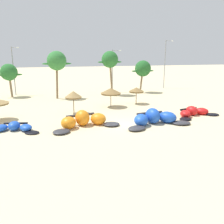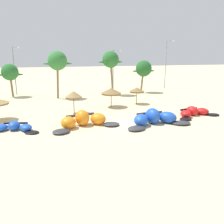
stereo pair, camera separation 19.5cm
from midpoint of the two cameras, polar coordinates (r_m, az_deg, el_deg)
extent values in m
plane|color=beige|center=(26.49, 2.51, -2.98)|extent=(260.00, 260.00, 0.00)
ellipsoid|color=blue|center=(26.59, -25.70, -3.54)|extent=(1.92, 1.88, 0.69)
ellipsoid|color=blue|center=(26.39, -22.89, -3.10)|extent=(1.50, 1.77, 0.93)
ellipsoid|color=blue|center=(25.72, -20.41, -3.58)|extent=(1.63, 1.85, 0.69)
ellipsoid|color=black|center=(24.79, -19.11, -4.72)|extent=(1.92, 1.82, 0.19)
cylinder|color=black|center=(26.84, -22.54, -2.55)|extent=(2.43, 0.81, 0.22)
cube|color=black|center=(26.25, -23.00, -3.20)|extent=(1.00, 0.75, 0.04)
ellipsoid|color=#333338|center=(24.02, -12.43, -4.65)|extent=(2.34, 2.25, 0.35)
ellipsoid|color=orange|center=(25.20, -10.76, -2.57)|extent=(2.18, 2.30, 1.28)
ellipsoid|color=orange|center=(26.04, -7.44, -1.40)|extent=(1.84, 2.04, 1.73)
ellipsoid|color=orange|center=(26.31, -3.59, -1.65)|extent=(2.38, 2.38, 1.28)
ellipsoid|color=#333338|center=(25.90, -0.34, -2.96)|extent=(2.06, 1.85, 0.35)
cylinder|color=#333338|center=(26.58, -7.91, -0.77)|extent=(3.29, 0.85, 0.30)
cube|color=#333338|center=(25.88, -7.30, -1.49)|extent=(1.29, 0.84, 0.04)
ellipsoid|color=#333338|center=(24.61, 5.84, -3.93)|extent=(2.55, 2.25, 0.35)
ellipsoid|color=blue|center=(25.92, 6.88, -1.96)|extent=(2.41, 2.60, 1.30)
ellipsoid|color=blue|center=(27.03, 9.66, -0.90)|extent=(1.67, 2.20, 1.75)
ellipsoid|color=blue|center=(27.62, 13.12, -1.23)|extent=(2.52, 2.61, 1.30)
ellipsoid|color=#333338|center=(27.49, 16.25, -2.53)|extent=(2.46, 2.07, 0.35)
cylinder|color=#333338|center=(27.61, 8.90, -0.24)|extent=(3.26, 0.50, 0.30)
cube|color=#333338|center=(26.85, 9.89, -1.01)|extent=(1.23, 0.83, 0.04)
ellipsoid|color=black|center=(29.50, 17.24, -1.61)|extent=(2.10, 1.97, 0.24)
ellipsoid|color=red|center=(30.71, 17.25, -0.39)|extent=(1.88, 2.06, 0.89)
ellipsoid|color=red|center=(31.93, 18.65, 0.32)|extent=(1.59, 1.88, 1.20)
ellipsoid|color=red|center=(32.78, 20.83, 0.19)|extent=(2.10, 2.10, 0.89)
ellipsoid|color=black|center=(32.94, 23.08, -0.53)|extent=(1.86, 1.56, 0.24)
cylinder|color=black|center=(32.30, 17.92, 0.75)|extent=(2.76, 0.75, 0.25)
cube|color=black|center=(31.82, 18.86, 0.26)|extent=(1.10, 0.77, 0.04)
cylinder|color=brown|center=(31.64, -9.48, 1.68)|extent=(0.10, 0.10, 2.21)
cone|color=#9E7F4C|center=(31.37, -9.58, 4.35)|extent=(2.23, 2.23, 0.78)
cylinder|color=olive|center=(31.45, -9.55, 3.47)|extent=(2.11, 2.11, 0.20)
cylinder|color=brown|center=(34.95, -0.45, 2.92)|extent=(0.10, 0.10, 2.09)
cone|color=olive|center=(34.71, -0.45, 5.23)|extent=(3.03, 3.03, 0.76)
cylinder|color=brown|center=(34.78, -0.45, 4.45)|extent=(2.88, 2.88, 0.20)
cylinder|color=brown|center=(37.40, 5.76, 3.52)|extent=(0.10, 0.10, 2.04)
cone|color=olive|center=(37.19, 5.81, 5.52)|extent=(2.37, 2.37, 0.60)
cylinder|color=brown|center=(37.25, 5.79, 4.91)|extent=(2.25, 2.25, 0.20)
cylinder|color=#7F6647|center=(47.03, -23.54, 6.10)|extent=(0.51, 0.36, 4.55)
sphere|color=#286B2D|center=(46.83, -23.90, 8.84)|extent=(3.03, 3.03, 3.03)
ellipsoid|color=#286B2D|center=(47.01, -25.33, 8.16)|extent=(2.12, 0.50, 0.36)
ellipsoid|color=#286B2D|center=(46.75, -22.36, 8.42)|extent=(2.12, 0.50, 0.36)
cylinder|color=#7F6647|center=(42.70, -13.35, 7.59)|extent=(0.62, 0.36, 6.62)
sphere|color=#337A38|center=(42.50, -13.43, 12.04)|extent=(3.33, 3.33, 3.33)
ellipsoid|color=#337A38|center=(42.44, -15.22, 11.25)|extent=(2.33, 0.50, 0.36)
ellipsoid|color=#337A38|center=(42.64, -11.57, 11.46)|extent=(2.33, 0.50, 0.36)
cylinder|color=#7F6647|center=(45.34, -0.35, 8.39)|extent=(0.82, 0.36, 6.76)
sphere|color=#286B2D|center=(45.08, -0.64, 12.66)|extent=(3.12, 3.12, 3.12)
ellipsoid|color=#286B2D|center=(44.75, -2.21, 12.04)|extent=(2.18, 0.50, 0.36)
ellipsoid|color=#286B2D|center=(45.47, 0.90, 12.08)|extent=(2.18, 0.50, 0.36)
cylinder|color=#7F6647|center=(48.81, 7.05, 7.58)|extent=(0.85, 0.36, 4.91)
sphere|color=#236028|center=(48.71, 7.40, 10.45)|extent=(3.25, 3.25, 3.25)
ellipsoid|color=#236028|center=(48.21, 5.96, 9.87)|extent=(2.27, 0.50, 0.36)
ellipsoid|color=#236028|center=(49.29, 8.78, 9.87)|extent=(2.27, 0.50, 0.36)
cylinder|color=gray|center=(49.12, -22.91, 9.11)|extent=(0.18, 0.18, 9.10)
cylinder|color=gray|center=(48.99, -22.77, 14.29)|extent=(1.06, 0.10, 0.10)
ellipsoid|color=silver|center=(48.95, -22.13, 14.34)|extent=(0.56, 0.24, 0.20)
cylinder|color=gray|center=(48.56, -0.04, 9.83)|extent=(0.18, 0.18, 8.57)
cylinder|color=gray|center=(48.69, 0.88, 14.71)|extent=(1.60, 0.10, 0.10)
ellipsoid|color=silver|center=(48.95, 1.80, 14.70)|extent=(0.56, 0.24, 0.20)
cylinder|color=gray|center=(56.08, 12.60, 11.19)|extent=(0.18, 0.18, 10.83)
cylinder|color=gray|center=(56.52, 13.62, 16.50)|extent=(1.60, 0.10, 0.10)
ellipsoid|color=silver|center=(56.93, 14.34, 16.44)|extent=(0.56, 0.24, 0.20)
camera|label=1|loc=(0.10, -90.20, -0.05)|focal=37.60mm
camera|label=2|loc=(0.10, 89.80, 0.05)|focal=37.60mm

